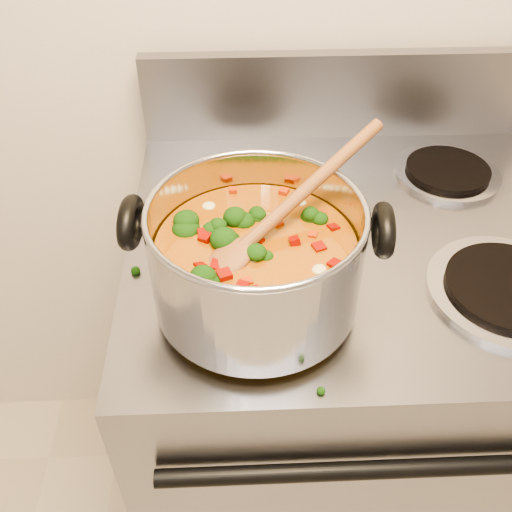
{
  "coord_description": "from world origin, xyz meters",
  "views": [
    {
      "loc": [
        -0.21,
        0.48,
        1.48
      ],
      "look_at": [
        -0.18,
        1.01,
        1.01
      ],
      "focal_mm": 40.0,
      "sensor_mm": 36.0,
      "label": 1
    }
  ],
  "objects": [
    {
      "name": "cooktop_crumbs",
      "position": [
        -0.2,
        1.04,
        0.92
      ],
      "size": [
        0.27,
        0.27,
        0.01
      ],
      "color": "black",
      "rests_on": "electric_range"
    },
    {
      "name": "stockpot",
      "position": [
        -0.18,
        1.01,
        1.0
      ],
      "size": [
        0.32,
        0.26,
        0.16
      ],
      "rotation": [
        0.0,
        0.0,
        -0.09
      ],
      "color": "#ACADB5",
      "rests_on": "electric_range"
    },
    {
      "name": "wooden_spoon",
      "position": [
        -0.17,
        1.02,
        1.05
      ],
      "size": [
        0.25,
        0.22,
        0.11
      ],
      "rotation": [
        0.0,
        0.0,
        0.69
      ],
      "color": "brown",
      "rests_on": "stockpot"
    },
    {
      "name": "electric_range",
      "position": [
        -0.01,
        1.16,
        0.47
      ],
      "size": [
        0.73,
        0.66,
        1.08
      ],
      "color": "gray",
      "rests_on": "ground"
    }
  ]
}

